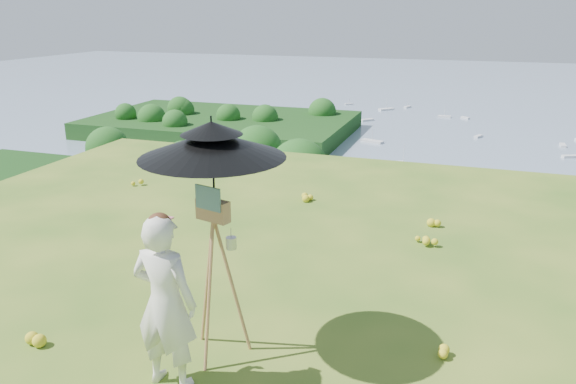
% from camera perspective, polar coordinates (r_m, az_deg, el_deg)
% --- Properties ---
extents(ground, '(14.00, 14.00, 0.00)m').
position_cam_1_polar(ground, '(6.57, -0.30, -11.55)').
color(ground, '#38641C').
rests_on(ground, ground).
extents(shoreline_tier, '(170.00, 28.00, 8.00)m').
position_cam_1_polar(shoreline_tier, '(89.49, 15.82, -8.76)').
color(shoreline_tier, gray).
rests_on(shoreline_tier, bay_water).
extents(bay_water, '(700.00, 700.00, 0.00)m').
position_cam_1_polar(bay_water, '(248.22, 18.34, 8.46)').
color(bay_water, gray).
rests_on(bay_water, ground).
extents(peninsula, '(90.00, 60.00, 12.00)m').
position_cam_1_polar(peninsula, '(180.77, -6.77, 7.59)').
color(peninsula, black).
rests_on(peninsula, bay_water).
extents(slope_trees, '(110.00, 50.00, 6.00)m').
position_cam_1_polar(slope_trees, '(44.37, 14.78, -6.93)').
color(slope_trees, '#1B5118').
rests_on(slope_trees, forest_slope).
extents(harbor_town, '(110.00, 22.00, 5.00)m').
position_cam_1_polar(harbor_town, '(86.83, 16.18, -4.92)').
color(harbor_town, silver).
rests_on(harbor_town, shoreline_tier).
extents(moored_boats, '(140.00, 140.00, 0.70)m').
position_cam_1_polar(moored_boats, '(171.05, 13.57, 5.03)').
color(moored_boats, silver).
rests_on(moored_boats, bay_water).
extents(wildflowers, '(10.00, 10.50, 0.12)m').
position_cam_1_polar(wildflowers, '(6.75, 0.40, -10.11)').
color(wildflowers, gold).
rests_on(wildflowers, ground).
extents(painter, '(0.61, 0.40, 1.64)m').
position_cam_1_polar(painter, '(5.08, -12.39, -10.92)').
color(painter, silver).
rests_on(painter, ground).
extents(field_easel, '(0.81, 0.81, 1.75)m').
position_cam_1_polar(field_easel, '(5.41, -7.35, -8.14)').
color(field_easel, '#9A6F40').
rests_on(field_easel, ground).
extents(sun_umbrella, '(1.58, 1.58, 0.93)m').
position_cam_1_polar(sun_umbrella, '(5.07, -7.62, 2.50)').
color(sun_umbrella, black).
rests_on(sun_umbrella, field_easel).
extents(painter_cap, '(0.24, 0.27, 0.10)m').
position_cam_1_polar(painter_cap, '(4.76, -13.00, -2.73)').
color(painter_cap, '#DA7786').
rests_on(painter_cap, painter).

